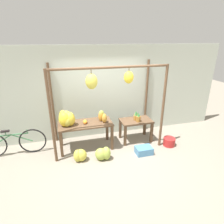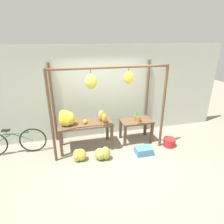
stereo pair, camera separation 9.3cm
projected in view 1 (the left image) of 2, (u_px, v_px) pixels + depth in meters
ground_plane at (115, 161)px, 4.84m from camera, size 20.00×20.00×0.00m
shop_wall_back at (102, 93)px, 5.73m from camera, size 8.00×0.08×2.80m
stall_awning at (107, 92)px, 4.80m from camera, size 3.00×1.24×2.36m
display_table_main at (85, 127)px, 5.20m from camera, size 1.47×0.68×0.78m
display_table_side at (136, 124)px, 5.66m from camera, size 0.93×0.58×0.67m
banana_pile_on_table at (66, 119)px, 4.94m from camera, size 0.53×0.44×0.43m
orange_pile at (85, 122)px, 5.12m from camera, size 0.12×0.18×0.09m
pineapple_cluster at (137, 117)px, 5.55m from camera, size 0.16×0.29×0.29m
banana_pile_ground_left at (80, 155)px, 4.78m from camera, size 0.41×0.36×0.34m
banana_pile_ground_right at (103, 154)px, 4.84m from camera, size 0.46×0.36×0.36m
fruit_crate_white at (144, 150)px, 5.12m from camera, size 0.45×0.31×0.20m
blue_bucket at (169, 142)px, 5.51m from camera, size 0.34×0.34×0.24m
parked_bicycle at (13, 143)px, 4.97m from camera, size 1.69×0.08×0.75m
papaya_pile at (102, 116)px, 5.23m from camera, size 0.25×0.38×0.29m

